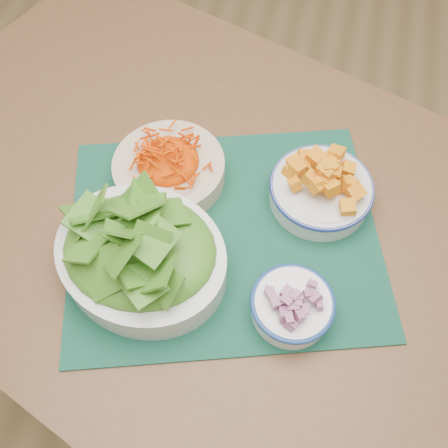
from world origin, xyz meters
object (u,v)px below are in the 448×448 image
squash_bowl (322,185)px  lettuce_bowl (140,250)px  table (208,229)px  placemat (224,234)px  carrot_bowl (169,165)px  onion_bowl (292,304)px

squash_bowl → lettuce_bowl: 0.32m
table → squash_bowl: (0.19, 0.05, 0.14)m
squash_bowl → lettuce_bowl: bearing=-142.5°
lettuce_bowl → squash_bowl: bearing=54.8°
table → squash_bowl: size_ratio=6.68×
lettuce_bowl → placemat: bearing=56.8°
carrot_bowl → squash_bowl: size_ratio=1.09×
table → carrot_bowl: size_ratio=6.11×
table → carrot_bowl: (-0.07, 0.04, 0.13)m
lettuce_bowl → onion_bowl: bearing=12.2°
placemat → carrot_bowl: carrot_bowl is taller
placemat → table: bearing=111.9°
onion_bowl → placemat: bearing=139.6°
table → onion_bowl: size_ratio=10.91×
squash_bowl → placemat: bearing=-144.1°
squash_bowl → lettuce_bowl: (-0.25, -0.19, 0.02)m
placemat → carrot_bowl: bearing=125.4°
placemat → carrot_bowl: size_ratio=2.11×
carrot_bowl → squash_bowl: bearing=3.3°
squash_bowl → table: bearing=-165.2°
lettuce_bowl → onion_bowl: (0.24, -0.02, -0.03)m
table → placemat: size_ratio=2.90×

